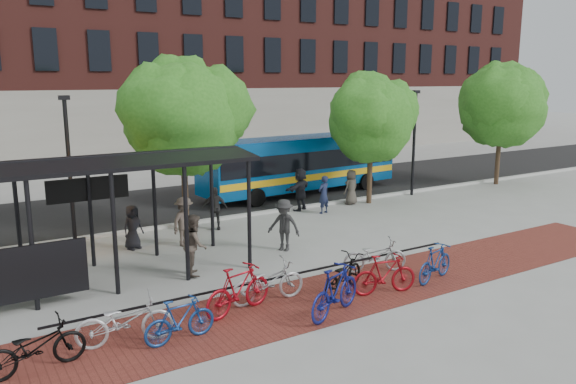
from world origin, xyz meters
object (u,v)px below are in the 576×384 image
tree_c (372,115)px  pedestrian_9 (284,225)px  lamp_post_left (69,166)px  bike_6 (267,282)px  bike_5 (238,289)px  pedestrian_5 (300,189)px  bike_0 (35,347)px  bus (301,161)px  pedestrian_4 (215,208)px  pedestrian_7 (324,195)px  bus_shelter (55,180)px  pedestrian_8 (195,245)px  bike_7 (335,291)px  tree_b (184,112)px  bike_9 (385,274)px  bike_11 (435,263)px  pedestrian_0 (133,227)px  bike_3 (180,320)px  bike_10 (375,256)px  pedestrian_3 (184,222)px  lamp_post_right (414,140)px  tree_d (502,101)px  bike_2 (125,321)px  pedestrian_6 (351,187)px  bike_8 (343,275)px

tree_c → pedestrian_9: (-7.28, -4.24, -3.18)m
lamp_post_left → bike_6: lamp_post_left is taller
bike_5 → pedestrian_5: (7.32, 8.46, 0.32)m
bike_0 → bike_6: bearing=-89.4°
bus → pedestrian_4: bearing=-152.9°
bike_6 → pedestrian_7: pedestrian_7 is taller
bus_shelter → pedestrian_8: bearing=-16.2°
bike_0 → bike_7: bearing=-104.2°
tree_b → pedestrian_8: (-1.72, -4.85, -3.56)m
bike_6 → bike_9: 3.16m
bike_0 → pedestrian_7: size_ratio=1.20×
bike_11 → pedestrian_0: pedestrian_0 is taller
pedestrian_8 → bike_7: bearing=-139.0°
bike_7 → pedestrian_5: size_ratio=1.12×
pedestrian_0 → pedestrian_7: (8.45, 0.79, 0.05)m
bike_5 → bike_11: 5.85m
tree_b → bike_3: 10.27m
bike_0 → bike_10: size_ratio=1.02×
bike_3 → bike_6: bearing=-75.5°
pedestrian_5 → pedestrian_3: bearing=-6.4°
bike_11 → pedestrian_3: (-4.77, 6.99, 0.33)m
bike_9 → lamp_post_right: bearing=-32.7°
lamp_post_left → tree_d: bearing=-0.6°
bike_7 → pedestrian_7: pedestrian_7 is taller
lamp_post_right → pedestrian_9: size_ratio=2.92×
bike_5 → pedestrian_3: (1.00, 6.06, 0.25)m
pedestrian_0 → tree_b: bearing=8.3°
bike_2 → bike_5: bike_5 is taller
bike_0 → pedestrian_8: pedestrian_8 is taller
tree_b → bike_7: tree_b is taller
pedestrian_6 → tree_d: bearing=166.9°
pedestrian_4 → bike_10: bearing=-51.4°
bus_shelter → bike_10: 9.25m
lamp_post_right → pedestrian_5: bearing=178.4°
bus → pedestrian_7: size_ratio=6.59×
pedestrian_5 → pedestrian_6: pedestrian_5 is taller
bike_8 → lamp_post_right: bearing=-76.4°
tree_c → pedestrian_8: tree_c is taller
tree_b → pedestrian_9: (1.71, -4.24, -3.58)m
bike_10 → bike_11: (0.96, -1.49, 0.03)m
bike_9 → tree_c: bearing=-23.6°
bus → bike_11: size_ratio=6.06×
bike_7 → bike_8: (1.07, 1.09, -0.12)m
bike_11 → lamp_post_right: bearing=-56.3°
tree_c → bike_3: size_ratio=3.55×
bus → pedestrian_8: 12.29m
bus → bike_5: bearing=-133.2°
bike_3 → pedestrian_3: bearing=-26.7°
tree_b → lamp_post_right: 12.03m
tree_c → lamp_post_left: size_ratio=1.16×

